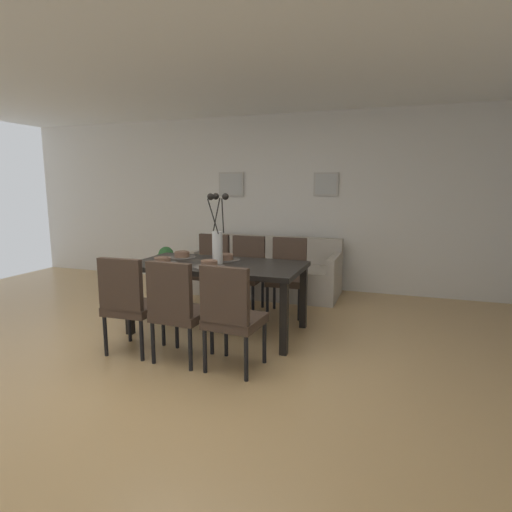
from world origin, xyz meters
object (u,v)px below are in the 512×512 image
Objects in this scene: bowl_near_left at (162,260)px; bowl_far_right at (225,256)px; dining_chair_near_right at (211,266)px; dining_chair_far_right at (246,269)px; dining_chair_far_left at (177,306)px; framed_picture_center at (326,184)px; centerpiece_vase at (217,237)px; bowl_near_right at (182,254)px; dining_chair_mid_left at (231,313)px; dining_table at (218,270)px; sofa at (267,274)px; dining_chair_mid_right at (288,272)px; framed_picture_left at (231,184)px; potted_plant at (165,266)px; dining_chair_near_left at (129,301)px; bowl_far_left at (209,263)px.

bowl_near_left is 1.00× the size of bowl_far_right.
dining_chair_far_right is (0.50, -0.03, 0.00)m from dining_chair_near_right.
dining_chair_far_left is 3.32m from framed_picture_center.
centerpiece_vase reaches higher than bowl_far_right.
centerpiece_vase is 0.63m from bowl_near_right.
bowl_far_right is (-0.52, 1.09, 0.27)m from dining_chair_mid_left.
dining_chair_near_right and dining_chair_far_right have the same top height.
bowl_far_right is (-0.00, 0.21, 0.12)m from dining_table.
sofa is (-0.51, 2.60, -0.23)m from dining_chair_mid_left.
dining_chair_near_right is 1.05m from dining_chair_mid_right.
framed_picture_left is at bearing 147.35° from sofa.
dining_chair_near_right and dining_chair_mid_right have the same top height.
dining_chair_mid_left is 1.37× the size of potted_plant.
dining_chair_mid_right is at bearing 31.63° from bowl_near_right.
dining_table is 1.96× the size of dining_chair_far_left.
potted_plant is (-2.00, 0.45, -0.14)m from dining_chair_mid_right.
dining_chair_near_right is 2.06m from dining_chair_mid_left.
dining_chair_mid_left is 0.44× the size of sofa.
dining_chair_near_left is 0.52m from dining_chair_far_left.
centerpiece_vase is at bearing 21.10° from bowl_near_left.
dining_chair_mid_left is 1.76m from dining_chair_mid_right.
bowl_far_left is (0.54, 0.00, 0.00)m from bowl_near_left.
centerpiece_vase is 4.32× the size of bowl_far_left.
bowl_near_left and bowl_far_right have the same top height.
bowl_near_right and bowl_far_right have the same top height.
dining_chair_mid_right is 1.37× the size of potted_plant.
bowl_near_left is 0.25× the size of potted_plant.
dining_chair_far_left is 2.55× the size of framed_picture_center.
dining_chair_near_left reaches higher than bowl_near_right.
bowl_far_right is at bearing -110.63° from framed_picture_center.
bowl_near_left and bowl_far_left have the same top height.
bowl_far_right is at bearing 90.00° from bowl_far_left.
bowl_far_right is (-0.54, -0.66, 0.27)m from dining_chair_mid_right.
bowl_far_right is at bearing -69.37° from framed_picture_left.
dining_table is 1.96× the size of dining_chair_near_left.
bowl_far_left is at bearing -90.00° from bowl_far_right.
dining_chair_far_left is at bearing -89.89° from bowl_far_right.
framed_picture_left reaches higher than bowl_far_right.
framed_picture_left is (-0.21, 2.40, 0.79)m from bowl_near_left.
dining_chair_far_right and dining_chair_mid_left have the same top height.
dining_table is at bearing 58.72° from dining_chair_near_left.
dining_chair_near_left is at bearing -101.47° from sofa.
centerpiece_vase is at bearing 55.35° from dining_table.
dining_chair_near_left is 1.00× the size of dining_chair_near_right.
bowl_near_right is at bearing -92.47° from dining_chair_near_right.
centerpiece_vase reaches higher than dining_chair_far_right.
dining_table is 1.99m from potted_plant.
dining_chair_near_left is at bearing 178.01° from dining_chair_far_left.
dining_chair_mid_right is at bearing -12.82° from potted_plant.
dining_chair_mid_left is at bearing -48.17° from potted_plant.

